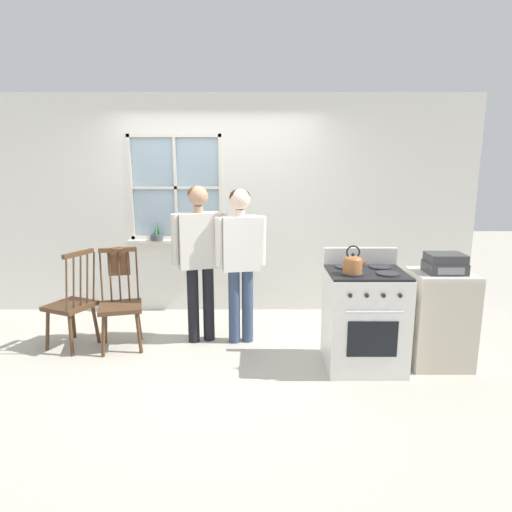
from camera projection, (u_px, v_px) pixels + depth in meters
ground_plane at (212, 353)px, 4.61m from camera, size 16.00×16.00×0.00m
wall_back at (223, 207)px, 5.70m from camera, size 6.40×0.16×2.70m
chair_by_window at (122, 305)px, 4.67m from camera, size 0.51×0.49×1.03m
chair_near_wall at (74, 305)px, 4.68m from camera, size 0.54×0.55×1.03m
person_elderly_left at (201, 248)px, 4.73m from camera, size 0.59×0.34×1.66m
person_teen_center at (242, 251)px, 4.71m from camera, size 0.54×0.27×1.63m
stove at (366, 318)px, 4.24m from camera, size 0.70×0.68×1.08m
kettle at (354, 264)px, 4.00m from camera, size 0.21×0.17×0.25m
potted_plant at (159, 236)px, 5.69m from camera, size 0.16×0.16×0.24m
handbag at (121, 262)px, 4.81m from camera, size 0.24×0.22×0.31m
side_counter at (441, 319)px, 4.29m from camera, size 0.55×0.50×0.90m
stereo at (447, 264)px, 4.16m from camera, size 0.34×0.29×0.18m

